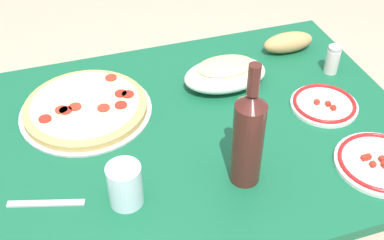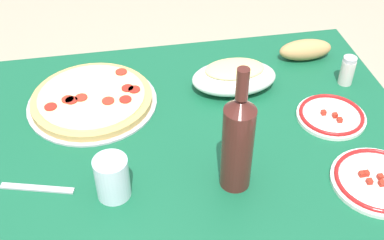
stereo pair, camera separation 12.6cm
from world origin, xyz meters
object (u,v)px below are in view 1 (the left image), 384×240
Objects in this scene: dining_table at (192,165)px; pepperoni_pizza at (86,108)px; wine_bottle at (248,137)px; side_plate_far at (380,163)px; bread_loaf at (288,42)px; side_plate_near at (324,104)px; baked_pasta_dish at (225,73)px; water_glass at (125,185)px; spice_shaker at (333,60)px.

pepperoni_pizza reaches higher than dining_table.
wine_bottle reaches higher than side_plate_far.
side_plate_near is at bearing -96.06° from bread_loaf.
wine_bottle is at bearing -72.59° from dining_table.
dining_table is 4.76× the size of baked_pasta_dish.
water_glass is at bearing -164.48° from side_plate_near.
side_plate_far is 0.39m from spice_shaker.
side_plate_near is (0.22, -0.18, -0.03)m from baked_pasta_dish.
dining_table is 13.13× the size of spice_shaker.
baked_pasta_dish is 0.27m from bread_loaf.
baked_pasta_dish is at bearing 141.24° from side_plate_near.
water_glass is 0.76m from bread_loaf.
pepperoni_pizza is 1.12× the size of wine_bottle.
bread_loaf is at bearing 36.22° from water_glass.
wine_bottle is 1.73× the size of side_plate_near.
wine_bottle is 3.03× the size of water_glass.
baked_pasta_dish is 0.49m from water_glass.
water_glass is at bearing -155.98° from spice_shaker.
dining_table is 0.33m from wine_bottle.
water_glass is (-0.21, -0.19, 0.18)m from dining_table.
baked_pasta_dish is (0.15, 0.15, 0.17)m from dining_table.
side_plate_far is 2.47× the size of spice_shaker.
water_glass reaches higher than baked_pasta_dish.
baked_pasta_dish is 0.37m from wine_bottle.
wine_bottle is (0.06, -0.20, 0.26)m from dining_table.
wine_bottle is at bearing -103.63° from baked_pasta_dish.
spice_shaker is (0.10, 0.14, 0.03)m from side_plate_near.
baked_pasta_dish is at bearing -156.62° from bread_loaf.
water_glass is at bearing -143.78° from bread_loaf.
spice_shaker reaches higher than baked_pasta_dish.
spice_shaker reaches higher than pepperoni_pizza.
dining_table is 0.52m from spice_shaker.
dining_table is at bearing 107.41° from wine_bottle.
side_plate_far is at bearing -33.22° from pepperoni_pizza.
side_plate_near is at bearing -3.69° from dining_table.
dining_table is 6.27× the size of side_plate_near.
water_glass is 0.60m from side_plate_near.
dining_table is at bearing -165.85° from spice_shaker.
pepperoni_pizza is 0.64m from side_plate_near.
spice_shaker is at bearing 77.20° from side_plate_far.
bread_loaf is at bearing 116.18° from spice_shaker.
bread_loaf is (0.61, 0.45, -0.02)m from water_glass.
pepperoni_pizza is 2.16× the size of bread_loaf.
bread_loaf is (0.65, 0.11, 0.02)m from pepperoni_pizza.
water_glass reaches higher than bread_loaf.
pepperoni_pizza is 1.47× the size of baked_pasta_dish.
wine_bottle reaches higher than spice_shaker.
water_glass is (0.04, -0.34, 0.04)m from pepperoni_pizza.
bread_loaf is at bearing 88.28° from side_plate_far.
side_plate_far is (0.60, -0.08, -0.04)m from water_glass.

